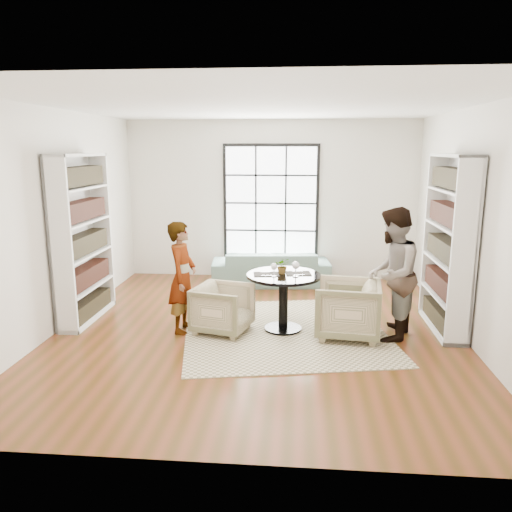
# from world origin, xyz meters

# --- Properties ---
(ground) EXTENTS (6.00, 6.00, 0.00)m
(ground) POSITION_xyz_m (0.00, 0.00, 0.00)
(ground) COLOR brown
(room_shell) EXTENTS (6.00, 6.01, 6.00)m
(room_shell) POSITION_xyz_m (0.00, 0.54, 1.26)
(room_shell) COLOR silver
(room_shell) RESTS_ON ground
(rug) EXTENTS (3.16, 3.16, 0.01)m
(rug) POSITION_xyz_m (0.37, -0.00, 0.01)
(rug) COLOR beige
(rug) RESTS_ON ground
(pedestal_table) EXTENTS (1.00, 1.00, 0.80)m
(pedestal_table) POSITION_xyz_m (0.35, 0.04, 0.58)
(pedestal_table) COLOR black
(pedestal_table) RESTS_ON ground
(sofa) EXTENTS (2.22, 1.05, 0.63)m
(sofa) POSITION_xyz_m (0.04, 2.45, 0.31)
(sofa) COLOR gray
(sofa) RESTS_ON ground
(armchair_left) EXTENTS (0.88, 0.86, 0.66)m
(armchair_left) POSITION_xyz_m (-0.47, -0.09, 0.33)
(armchair_left) COLOR tan
(armchair_left) RESTS_ON ground
(armchair_right) EXTENTS (0.93, 0.91, 0.76)m
(armchair_right) POSITION_xyz_m (1.21, -0.12, 0.38)
(armchair_right) COLOR tan
(armchair_right) RESTS_ON ground
(person_left) EXTENTS (0.40, 0.58, 1.52)m
(person_left) POSITION_xyz_m (-1.02, -0.09, 0.76)
(person_left) COLOR gray
(person_left) RESTS_ON ground
(person_right) EXTENTS (0.91, 1.02, 1.74)m
(person_right) POSITION_xyz_m (1.76, -0.12, 0.87)
(person_right) COLOR gray
(person_right) RESTS_ON ground
(placemat_left) EXTENTS (0.37, 0.30, 0.01)m
(placemat_left) POSITION_xyz_m (0.11, 0.01, 0.80)
(placemat_left) COLOR #292724
(placemat_left) RESTS_ON pedestal_table
(placemat_right) EXTENTS (0.37, 0.30, 0.01)m
(placemat_right) POSITION_xyz_m (0.54, 0.09, 0.80)
(placemat_right) COLOR #292724
(placemat_right) RESTS_ON pedestal_table
(cutlery_left) EXTENTS (0.17, 0.24, 0.01)m
(cutlery_left) POSITION_xyz_m (0.11, 0.01, 0.81)
(cutlery_left) COLOR silver
(cutlery_left) RESTS_ON placemat_left
(cutlery_right) EXTENTS (0.17, 0.24, 0.01)m
(cutlery_right) POSITION_xyz_m (0.54, 0.09, 0.81)
(cutlery_right) COLOR silver
(cutlery_right) RESTS_ON placemat_right
(wine_glass_left) EXTENTS (0.08, 0.08, 0.18)m
(wine_glass_left) POSITION_xyz_m (0.22, -0.09, 0.93)
(wine_glass_left) COLOR silver
(wine_glass_left) RESTS_ON pedestal_table
(wine_glass_right) EXTENTS (0.10, 0.10, 0.21)m
(wine_glass_right) POSITION_xyz_m (0.51, -0.08, 0.95)
(wine_glass_right) COLOR silver
(wine_glass_right) RESTS_ON pedestal_table
(flower_centerpiece) EXTENTS (0.21, 0.18, 0.22)m
(flower_centerpiece) POSITION_xyz_m (0.33, 0.07, 0.91)
(flower_centerpiece) COLOR gray
(flower_centerpiece) RESTS_ON pedestal_table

